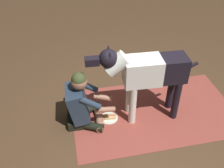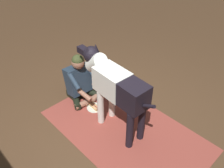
{
  "view_description": "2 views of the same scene",
  "coord_description": "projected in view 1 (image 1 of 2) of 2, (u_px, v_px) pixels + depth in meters",
  "views": [
    {
      "loc": [
        0.98,
        2.57,
        2.67
      ],
      "look_at": [
        0.44,
        0.0,
        0.66
      ],
      "focal_mm": 41.78,
      "sensor_mm": 36.0,
      "label": 1
    },
    {
      "loc": [
        -1.82,
        1.76,
        2.67
      ],
      "look_at": [
        0.27,
        -0.25,
        0.5
      ],
      "focal_mm": 38.22,
      "sensor_mm": 36.0,
      "label": 2
    }
  ],
  "objects": [
    {
      "name": "area_rug",
      "position": [
        154.0,
        111.0,
        3.85
      ],
      "size": [
        2.39,
        1.41,
        0.01
      ],
      "primitive_type": "cube",
      "color": "brown",
      "rests_on": "ground"
    },
    {
      "name": "person_sitting_on_floor",
      "position": [
        82.0,
        103.0,
        3.49
      ],
      "size": [
        0.67,
        0.58,
        0.83
      ],
      "color": "black",
      "rests_on": "ground"
    },
    {
      "name": "ground_plane",
      "position": [
        142.0,
        116.0,
        3.78
      ],
      "size": [
        16.08,
        16.08,
        0.0
      ],
      "primitive_type": "plane",
      "color": "#503723"
    },
    {
      "name": "hot_dog_on_plate",
      "position": [
        109.0,
        117.0,
        3.73
      ],
      "size": [
        0.25,
        0.25,
        0.06
      ],
      "color": "silver",
      "rests_on": "ground"
    },
    {
      "name": "large_dog",
      "position": [
        146.0,
        73.0,
        3.35
      ],
      "size": [
        1.47,
        0.35,
        1.15
      ],
      "color": "white",
      "rests_on": "ground"
    }
  ]
}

